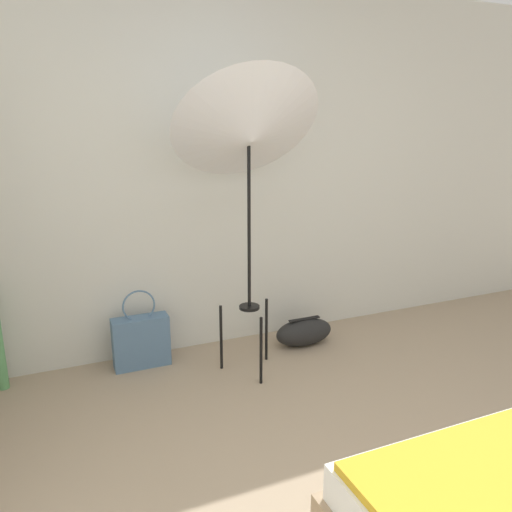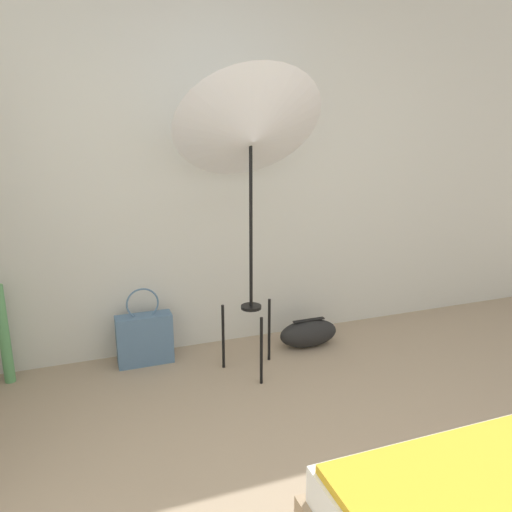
% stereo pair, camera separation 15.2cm
% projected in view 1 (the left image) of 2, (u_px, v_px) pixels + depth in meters
% --- Properties ---
extents(wall_back, '(8.00, 0.05, 2.60)m').
position_uv_depth(wall_back, '(232.00, 172.00, 3.61)').
color(wall_back, beige).
rests_on(wall_back, ground_plane).
extents(photo_umbrella, '(0.94, 0.77, 1.97)m').
position_uv_depth(photo_umbrella, '(249.00, 135.00, 3.02)').
color(photo_umbrella, black).
rests_on(photo_umbrella, ground_plane).
extents(tote_bag, '(0.38, 0.13, 0.56)m').
position_uv_depth(tote_bag, '(141.00, 341.00, 3.44)').
color(tote_bag, slate).
rests_on(tote_bag, ground_plane).
extents(duffel_bag, '(0.46, 0.21, 0.22)m').
position_uv_depth(duffel_bag, '(304.00, 332.00, 3.79)').
color(duffel_bag, black).
rests_on(duffel_bag, ground_plane).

